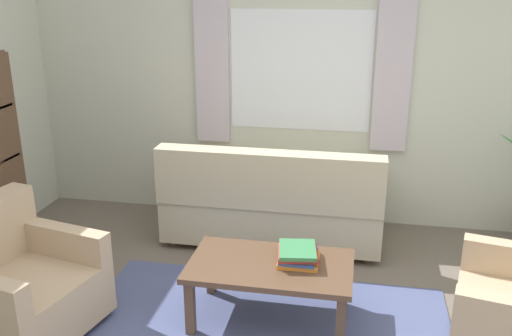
% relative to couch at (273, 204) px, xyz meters
% --- Properties ---
extents(wall_back, '(5.32, 0.12, 2.60)m').
position_rel_couch_xyz_m(wall_back, '(0.15, 0.68, 0.93)').
color(wall_back, beige).
rests_on(wall_back, ground_plane).
extents(window_with_curtains, '(1.98, 0.07, 1.40)m').
position_rel_couch_xyz_m(window_with_curtains, '(0.15, 0.59, 1.08)').
color(window_with_curtains, white).
extents(couch, '(1.90, 0.82, 0.92)m').
position_rel_couch_xyz_m(couch, '(0.00, 0.00, 0.00)').
color(couch, '#BCB293').
rests_on(couch, ground_plane).
extents(armchair_left, '(0.98, 1.00, 0.88)m').
position_rel_couch_xyz_m(armchair_left, '(-1.43, -1.67, -0.01)').
color(armchair_left, tan).
rests_on(armchair_left, ground_plane).
extents(coffee_table, '(1.10, 0.64, 0.44)m').
position_rel_couch_xyz_m(coffee_table, '(0.18, -1.21, 0.01)').
color(coffee_table, brown).
rests_on(coffee_table, ground_plane).
extents(book_stack_on_table, '(0.30, 0.33, 0.11)m').
position_rel_couch_xyz_m(book_stack_on_table, '(0.36, -1.16, 0.13)').
color(book_stack_on_table, orange).
rests_on(book_stack_on_table, coffee_table).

